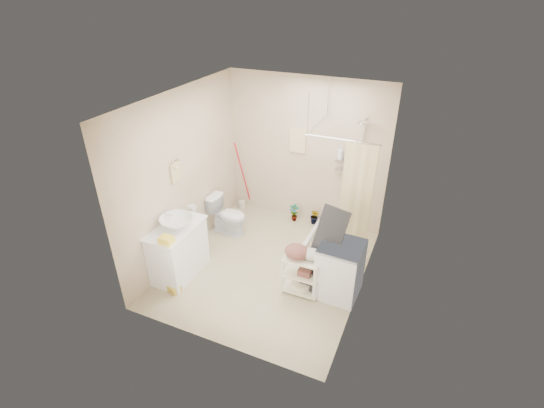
{
  "coord_description": "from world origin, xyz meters",
  "views": [
    {
      "loc": [
        1.99,
        -4.4,
        3.88
      ],
      "look_at": [
        -0.05,
        0.25,
        0.98
      ],
      "focal_mm": 26.0,
      "sensor_mm": 36.0,
      "label": 1
    }
  ],
  "objects_px": {
    "vanity": "(178,250)",
    "laundry_rack": "(302,272)",
    "toilet": "(228,215)",
    "washing_machine": "(340,270)"
  },
  "relations": [
    {
      "from": "vanity",
      "to": "laundry_rack",
      "type": "relative_size",
      "value": 1.32
    },
    {
      "from": "vanity",
      "to": "laundry_rack",
      "type": "bearing_deg",
      "value": 9.63
    },
    {
      "from": "vanity",
      "to": "toilet",
      "type": "bearing_deg",
      "value": 83.68
    },
    {
      "from": "washing_machine",
      "to": "vanity",
      "type": "bearing_deg",
      "value": -164.95
    },
    {
      "from": "toilet",
      "to": "laundry_rack",
      "type": "bearing_deg",
      "value": -116.39
    },
    {
      "from": "laundry_rack",
      "to": "washing_machine",
      "type": "bearing_deg",
      "value": 20.54
    },
    {
      "from": "toilet",
      "to": "washing_machine",
      "type": "bearing_deg",
      "value": -106.52
    },
    {
      "from": "toilet",
      "to": "vanity",
      "type": "bearing_deg",
      "value": 177.08
    },
    {
      "from": "vanity",
      "to": "toilet",
      "type": "height_order",
      "value": "vanity"
    },
    {
      "from": "vanity",
      "to": "washing_machine",
      "type": "height_order",
      "value": "washing_machine"
    }
  ]
}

